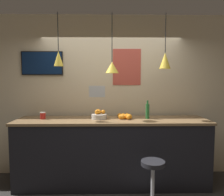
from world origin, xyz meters
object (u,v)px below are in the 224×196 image
(juice_bottle, at_px, (147,111))
(fruit_bowl, at_px, (99,115))
(spread_jar, at_px, (43,116))
(mounted_tv, at_px, (42,63))
(bar_stool, at_px, (153,179))

(juice_bottle, bearing_deg, fruit_bowl, 179.85)
(fruit_bowl, distance_m, spread_jar, 0.93)
(fruit_bowl, relative_size, juice_bottle, 0.82)
(juice_bottle, height_order, mounted_tv, mounted_tv)
(juice_bottle, bearing_deg, mounted_tv, 168.31)
(bar_stool, height_order, fruit_bowl, fruit_bowl)
(bar_stool, relative_size, fruit_bowl, 2.59)
(fruit_bowl, distance_m, mounted_tv, 1.41)
(bar_stool, relative_size, juice_bottle, 2.14)
(bar_stool, bearing_deg, mounted_tv, 148.00)
(bar_stool, height_order, juice_bottle, juice_bottle)
(bar_stool, xyz_separation_m, mounted_tv, (-1.78, 1.11, 1.64))
(fruit_bowl, xyz_separation_m, mounted_tv, (-1.03, 0.38, 0.88))
(juice_bottle, relative_size, spread_jar, 2.67)
(juice_bottle, relative_size, mounted_tv, 0.42)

